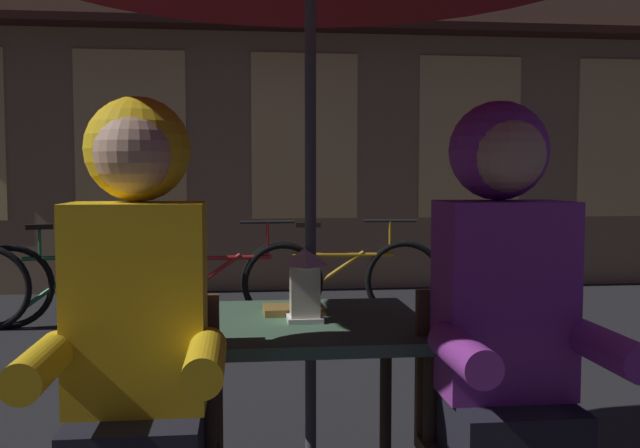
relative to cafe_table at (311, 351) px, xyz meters
The scene contains 10 objects.
cafe_table is the anchor object (origin of this frame).
lantern 0.23m from the cafe_table, 130.37° to the right, with size 0.11×0.11×0.23m.
chair_left 0.62m from the cafe_table, 142.45° to the right, with size 0.40×0.40×0.87m.
chair_right 0.62m from the cafe_table, 37.55° to the right, with size 0.40×0.40×0.87m.
person_left_hooded 0.67m from the cafe_table, 138.43° to the right, with size 0.45×0.56×1.40m.
person_right_hooded 0.67m from the cafe_table, 41.57° to the right, with size 0.45×0.56×1.40m.
bicycle_second 3.90m from the cafe_table, 113.03° to the left, with size 1.65×0.43×0.84m.
bicycle_third 3.42m from the cafe_table, 96.76° to the left, with size 1.68×0.15×0.84m.
bicycle_fourth 3.55m from the cafe_table, 80.11° to the left, with size 1.68×0.17×0.84m.
book 0.16m from the cafe_table, 113.28° to the left, with size 0.20×0.14×0.02m, color olive.
Camera 1 is at (-0.22, -2.20, 1.20)m, focal length 39.54 mm.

